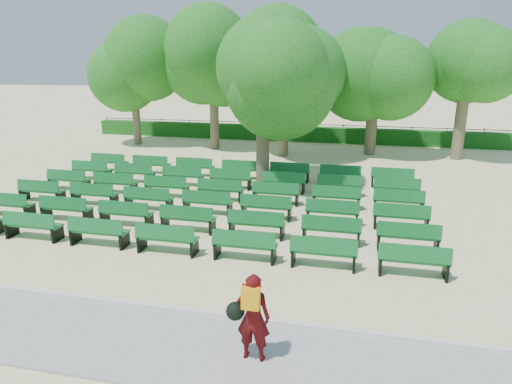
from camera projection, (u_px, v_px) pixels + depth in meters
ground at (234, 213)px, 15.37m from camera, size 120.00×120.00×0.00m
paving at (128, 340)px, 8.44m from camera, size 30.00×2.20×0.06m
curb at (155, 307)px, 9.51m from camera, size 30.00×0.12×0.10m
hedge at (294, 134)px, 28.32m from camera, size 26.00×0.70×0.90m
fence at (294, 140)px, 28.82m from camera, size 26.00×0.10×1.02m
tree_line at (283, 154)px, 24.71m from camera, size 21.80×6.80×7.04m
bench_array at (214, 204)px, 16.02m from camera, size 1.68×0.60×1.05m
tree_among at (263, 86)px, 17.18m from camera, size 4.31×4.31×5.96m
person at (252, 316)px, 7.68m from camera, size 0.75×0.45×1.60m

